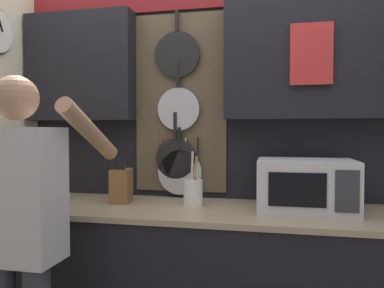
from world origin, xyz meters
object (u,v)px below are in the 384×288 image
object	(u,v)px
knife_block	(121,185)
person	(19,223)
microwave	(306,185)
utensil_crock	(193,191)

from	to	relation	value
knife_block	person	bearing A→B (deg)	-108.53
microwave	utensil_crock	xyz separation A→B (m)	(-0.62, 0.00, -0.05)
microwave	knife_block	bearing A→B (deg)	179.96
microwave	person	distance (m)	1.44
microwave	knife_block	size ratio (longest dim) A/B	1.83
microwave	person	xyz separation A→B (m)	(-1.28, -0.64, -0.12)
microwave	person	world-z (taller)	person
microwave	knife_block	distance (m)	1.07
utensil_crock	person	xyz separation A→B (m)	(-0.66, -0.64, -0.06)
utensil_crock	knife_block	bearing A→B (deg)	179.99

